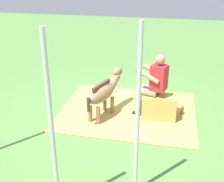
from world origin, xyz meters
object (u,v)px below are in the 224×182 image
(hay_bale, at_px, (159,107))
(soda_bottle, at_px, (182,110))
(person_seated, at_px, (153,83))
(tent_pole_left, at_px, (138,117))
(pony_standing, at_px, (104,92))
(tent_pole_mid, at_px, (52,130))

(hay_bale, xyz_separation_m, soda_bottle, (-0.48, -0.22, -0.14))
(hay_bale, xyz_separation_m, person_seated, (0.16, -0.04, 0.52))
(person_seated, distance_m, tent_pole_left, 2.36)
(pony_standing, distance_m, tent_pole_left, 2.43)
(hay_bale, height_order, soda_bottle, hay_bale)
(hay_bale, bearing_deg, pony_standing, 7.48)
(hay_bale, xyz_separation_m, tent_pole_left, (0.20, 2.27, 0.97))
(person_seated, distance_m, soda_bottle, 0.94)
(pony_standing, height_order, tent_pole_mid, tent_pole_mid)
(person_seated, bearing_deg, tent_pole_left, 89.04)
(person_seated, bearing_deg, pony_standing, 10.75)
(hay_bale, relative_size, person_seated, 0.50)
(soda_bottle, xyz_separation_m, tent_pole_mid, (1.64, 3.03, 1.11))
(tent_pole_left, bearing_deg, hay_bale, -95.04)
(hay_bale, height_order, tent_pole_left, tent_pole_left)
(hay_bale, height_order, tent_pole_mid, tent_pole_mid)
(soda_bottle, height_order, tent_pole_mid, tent_pole_mid)
(hay_bale, distance_m, tent_pole_mid, 3.19)
(person_seated, relative_size, tent_pole_mid, 0.57)
(person_seated, xyz_separation_m, tent_pole_left, (0.04, 2.31, 0.45))
(tent_pole_left, bearing_deg, tent_pole_mid, 29.50)
(person_seated, height_order, soda_bottle, person_seated)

